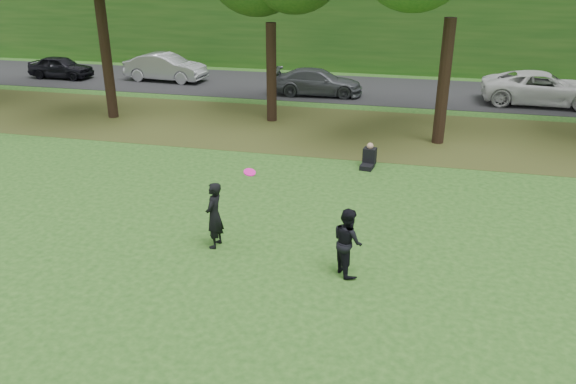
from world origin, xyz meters
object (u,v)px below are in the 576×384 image
object	(u,v)px
player_left	(214,215)
seated_person	(369,158)
player_right	(348,241)
frisbee	(250,172)

from	to	relation	value
player_left	seated_person	xyz separation A→B (m)	(3.09, 6.55, -0.53)
player_right	seated_person	world-z (taller)	player_right
player_right	player_left	bearing A→B (deg)	47.12
player_right	frisbee	xyz separation A→B (m)	(-2.25, 0.09, 1.41)
frisbee	seated_person	world-z (taller)	frisbee
player_right	frisbee	distance (m)	2.65
player_right	seated_person	size ratio (longest dim) A/B	1.90
player_left	seated_person	bearing A→B (deg)	158.54
player_left	player_right	xyz separation A→B (m)	(3.30, -0.51, -0.05)
player_right	seated_person	bearing A→B (deg)	-32.31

